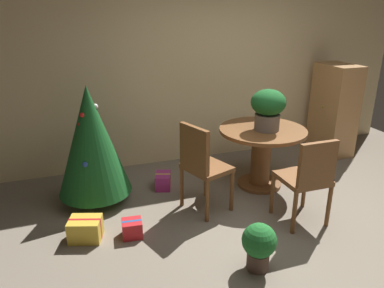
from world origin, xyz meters
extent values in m
plane|color=#756B5B|center=(0.00, 0.00, 0.00)|extent=(6.60, 6.60, 0.00)
cube|color=beige|center=(0.00, 2.20, 1.30)|extent=(6.00, 0.10, 2.60)
cylinder|color=brown|center=(0.18, 1.02, 0.02)|extent=(0.54, 0.54, 0.04)
cylinder|color=brown|center=(0.18, 1.02, 0.37)|extent=(0.24, 0.24, 0.67)
cylinder|color=brown|center=(0.18, 1.02, 0.73)|extent=(1.04, 1.04, 0.04)
cylinder|color=#665B51|center=(0.19, 0.97, 0.85)|extent=(0.29, 0.29, 0.19)
ellipsoid|color=#195623|center=(0.19, 0.97, 1.08)|extent=(0.41, 0.41, 0.31)
sphere|color=red|center=(0.12, 0.90, 1.10)|extent=(0.08, 0.08, 0.08)
sphere|color=red|center=(0.07, 1.03, 1.13)|extent=(0.05, 0.05, 0.05)
cylinder|color=brown|center=(-0.03, 0.38, 0.23)|extent=(0.04, 0.04, 0.46)
cylinder|color=brown|center=(0.38, 0.38, 0.23)|extent=(0.04, 0.04, 0.46)
cylinder|color=brown|center=(-0.03, -0.03, 0.23)|extent=(0.04, 0.04, 0.46)
cylinder|color=brown|center=(0.38, -0.03, 0.23)|extent=(0.04, 0.04, 0.46)
cube|color=brown|center=(0.18, 0.18, 0.48)|extent=(0.45, 0.46, 0.05)
cube|color=brown|center=(0.18, -0.03, 0.72)|extent=(0.41, 0.05, 0.44)
cylinder|color=brown|center=(-0.57, 0.98, 0.23)|extent=(0.04, 0.04, 0.47)
cylinder|color=brown|center=(-0.42, 0.58, 0.23)|extent=(0.04, 0.04, 0.47)
cylinder|color=brown|center=(-0.90, 0.86, 0.23)|extent=(0.04, 0.04, 0.47)
cylinder|color=brown|center=(-0.76, 0.45, 0.23)|extent=(0.04, 0.04, 0.47)
cube|color=brown|center=(-0.66, 0.72, 0.49)|extent=(0.54, 0.58, 0.05)
cube|color=brown|center=(-0.83, 0.65, 0.76)|extent=(0.19, 0.42, 0.48)
cylinder|color=brown|center=(-1.81, 1.28, 0.07)|extent=(0.10, 0.10, 0.13)
cone|color=#195623|center=(-1.81, 1.28, 0.75)|extent=(0.82, 0.82, 1.23)
sphere|color=red|center=(-1.91, 1.23, 0.96)|extent=(0.04, 0.04, 0.04)
sphere|color=#2D51A8|center=(-1.90, 1.05, 0.57)|extent=(0.06, 0.06, 0.06)
sphere|color=silver|center=(-1.73, 1.29, 1.12)|extent=(0.07, 0.07, 0.07)
sphere|color=red|center=(-1.89, 1.53, 0.50)|extent=(0.04, 0.04, 0.04)
sphere|color=red|center=(-1.87, 1.21, 1.06)|extent=(0.05, 0.05, 0.05)
sphere|color=red|center=(-2.03, 1.48, 0.33)|extent=(0.05, 0.05, 0.05)
cube|color=red|center=(-1.55, 0.44, 0.08)|extent=(0.21, 0.20, 0.17)
cube|color=#1E569E|center=(-1.55, 0.44, 0.08)|extent=(0.20, 0.05, 0.17)
cube|color=#9E287A|center=(-0.99, 1.35, 0.09)|extent=(0.26, 0.31, 0.19)
cube|color=gold|center=(-0.99, 1.35, 0.09)|extent=(0.18, 0.09, 0.19)
cube|color=gold|center=(-1.98, 0.54, 0.11)|extent=(0.36, 0.32, 0.22)
cube|color=red|center=(-1.98, 0.54, 0.11)|extent=(0.30, 0.12, 0.22)
cube|color=#B27F4C|center=(1.75, 1.68, 0.67)|extent=(0.42, 0.65, 1.34)
sphere|color=#B29338|center=(1.53, 1.68, 0.74)|extent=(0.04, 0.04, 0.04)
cylinder|color=#4C382D|center=(-0.61, -0.39, 0.08)|extent=(0.19, 0.19, 0.16)
sphere|color=#1E6628|center=(-0.61, -0.39, 0.28)|extent=(0.30, 0.30, 0.30)
camera|label=1|loc=(-2.02, -2.69, 2.15)|focal=34.73mm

